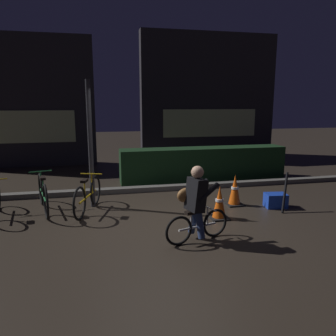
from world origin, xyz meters
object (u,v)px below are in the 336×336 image
(parked_bike_center_left, at_px, (88,196))
(traffic_cone_near, at_px, (219,203))
(blue_crate, at_px, (276,200))
(closed_umbrella, at_px, (285,192))
(cyclist, at_px, (196,204))
(parked_bike_left_mid, at_px, (43,194))
(street_post, at_px, (90,145))
(traffic_cone_far, at_px, (235,190))

(parked_bike_center_left, distance_m, traffic_cone_near, 2.66)
(traffic_cone_near, distance_m, blue_crate, 1.50)
(traffic_cone_near, bearing_deg, parked_bike_center_left, 159.01)
(traffic_cone_near, distance_m, closed_umbrella, 1.50)
(traffic_cone_near, xyz_separation_m, cyclist, (-0.76, -0.91, 0.32))
(closed_umbrella, bearing_deg, parked_bike_left_mid, 117.19)
(traffic_cone_near, relative_size, closed_umbrella, 0.76)
(street_post, distance_m, cyclist, 2.84)
(parked_bike_center_left, bearing_deg, traffic_cone_far, -76.18)
(traffic_cone_far, height_order, cyclist, cyclist)
(parked_bike_left_mid, xyz_separation_m, traffic_cone_far, (4.03, -0.44, -0.03))
(traffic_cone_near, bearing_deg, traffic_cone_far, 49.21)
(closed_umbrella, bearing_deg, traffic_cone_near, 134.99)
(parked_bike_center_left, xyz_separation_m, traffic_cone_near, (2.48, -0.95, -0.03))
(blue_crate, bearing_deg, parked_bike_center_left, 171.97)
(parked_bike_center_left, bearing_deg, blue_crate, -80.41)
(parked_bike_center_left, relative_size, closed_umbrella, 1.85)
(parked_bike_center_left, relative_size, traffic_cone_near, 2.43)
(street_post, bearing_deg, blue_crate, -13.21)
(street_post, xyz_separation_m, traffic_cone_far, (3.04, -0.55, -1.01))
(street_post, height_order, parked_bike_left_mid, street_post)
(street_post, bearing_deg, traffic_cone_near, -28.50)
(blue_crate, bearing_deg, traffic_cone_near, -164.46)
(street_post, bearing_deg, cyclist, -53.59)
(street_post, relative_size, closed_umbrella, 3.15)
(parked_bike_center_left, xyz_separation_m, traffic_cone_far, (3.13, -0.21, -0.02))
(traffic_cone_far, bearing_deg, traffic_cone_near, -130.79)
(parked_bike_left_mid, height_order, blue_crate, parked_bike_left_mid)
(parked_bike_center_left, bearing_deg, cyclist, -119.67)
(parked_bike_left_mid, relative_size, cyclist, 1.36)
(traffic_cone_far, height_order, blue_crate, traffic_cone_far)
(street_post, distance_m, blue_crate, 4.11)
(street_post, bearing_deg, parked_bike_left_mid, -173.63)
(traffic_cone_near, distance_m, traffic_cone_far, 0.98)
(street_post, distance_m, parked_bike_center_left, 1.06)
(traffic_cone_far, distance_m, cyclist, 2.19)
(cyclist, relative_size, closed_umbrella, 1.47)
(street_post, xyz_separation_m, blue_crate, (3.83, -0.90, -1.19))
(parked_bike_left_mid, relative_size, parked_bike_center_left, 1.08)
(traffic_cone_near, relative_size, blue_crate, 1.47)
(traffic_cone_far, xyz_separation_m, cyclist, (-1.41, -1.66, 0.30))
(traffic_cone_near, bearing_deg, closed_umbrella, 5.76)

